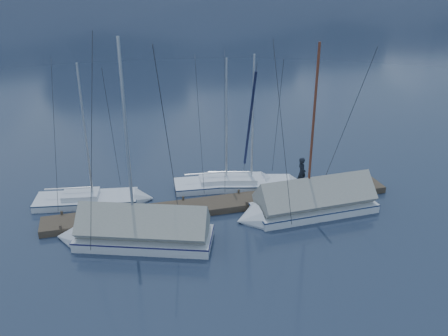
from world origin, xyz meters
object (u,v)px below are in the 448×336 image
Objects in this scene: sailboat_open_mid at (234,184)px; person at (302,173)px; sailboat_open_right at (259,184)px; sailboat_covered_near at (304,205)px; sailboat_covered_far at (132,233)px; sailboat_open_left at (102,200)px.

sailboat_open_mid reaches higher than person.
sailboat_open_right is 3.72m from sailboat_covered_near.
sailboat_covered_near is at bearing 3.18° from sailboat_covered_far.
sailboat_open_right is (1.34, -0.48, 0.00)m from sailboat_open_mid.
sailboat_open_right is 0.82× the size of sailboat_covered_far.
sailboat_covered_near reaches higher than sailboat_open_right.
sailboat_open_left is 0.81× the size of sailboat_covered_far.
sailboat_covered_near is at bearing -21.60° from sailboat_open_left.
sailboat_covered_far is (1.20, -4.35, 0.35)m from sailboat_open_left.
sailboat_open_mid is 7.54m from sailboat_covered_far.
sailboat_covered_near is (9.79, -3.88, 0.33)m from sailboat_open_left.
sailboat_covered_near is 8.60m from sailboat_covered_far.
person is at bearing -9.68° from sailboat_open_left.
sailboat_covered_far reaches higher than sailboat_covered_near.
sailboat_open_mid is at bearing 36.35° from sailboat_covered_far.
person is (10.52, -1.79, 1.09)m from sailboat_open_left.
person is (0.73, 2.08, 0.76)m from sailboat_covered_near.
sailboat_open_mid is 4.45× the size of person.
sailboat_open_mid is at bearing 122.30° from sailboat_covered_near.
sailboat_open_mid is 3.92m from person.
sailboat_open_left is 4.53× the size of person.
sailboat_open_right reaches higher than sailboat_open_left.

